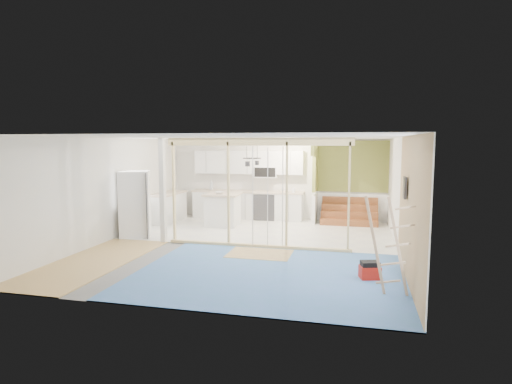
% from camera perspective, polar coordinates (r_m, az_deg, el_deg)
% --- Properties ---
extents(room, '(7.01, 8.01, 2.61)m').
position_cam_1_polar(room, '(10.06, -1.51, -0.13)').
color(room, slate).
rests_on(room, ground).
extents(floor_overlays, '(7.00, 8.00, 0.03)m').
position_cam_1_polar(floor_overlays, '(10.33, -1.00, -7.23)').
color(floor_overlays, silver).
rests_on(floor_overlays, room).
extents(stud_frame, '(4.66, 0.14, 2.60)m').
position_cam_1_polar(stud_frame, '(10.10, -3.00, 1.63)').
color(stud_frame, beige).
rests_on(stud_frame, room).
extents(base_cabinets, '(4.45, 2.24, 0.93)m').
position_cam_1_polar(base_cabinets, '(13.82, -4.33, -1.83)').
color(base_cabinets, white).
rests_on(base_cabinets, room).
extents(upper_cabinets, '(3.60, 0.41, 0.85)m').
position_cam_1_polar(upper_cabinets, '(13.91, -0.78, 3.85)').
color(upper_cabinets, white).
rests_on(upper_cabinets, room).
extents(green_partition, '(2.25, 1.51, 2.60)m').
position_cam_1_polar(green_partition, '(13.40, 11.09, -0.13)').
color(green_partition, olive).
rests_on(green_partition, room).
extents(pot_rack, '(0.52, 0.52, 0.72)m').
position_cam_1_polar(pot_rack, '(11.91, -0.58, 4.26)').
color(pot_rack, black).
rests_on(pot_rack, room).
extents(sheathing_panel, '(0.02, 4.00, 2.60)m').
position_cam_1_polar(sheathing_panel, '(7.79, 19.93, -2.46)').
color(sheathing_panel, tan).
rests_on(sheathing_panel, room).
extents(electrical_panel, '(0.04, 0.30, 0.40)m').
position_cam_1_polar(electrical_panel, '(8.33, 19.23, 0.55)').
color(electrical_panel, '#3B3B40').
rests_on(electrical_panel, room).
extents(ceiling_light, '(0.32, 0.32, 0.08)m').
position_cam_1_polar(ceiling_light, '(12.71, 8.19, 6.78)').
color(ceiling_light, '#FFEABF').
rests_on(ceiling_light, room).
extents(fridge, '(1.00, 0.96, 1.74)m').
position_cam_1_polar(fridge, '(11.71, -15.81, -1.56)').
color(fridge, white).
rests_on(fridge, room).
extents(island, '(1.05, 1.05, 0.99)m').
position_cam_1_polar(island, '(12.80, -4.45, -2.38)').
color(island, white).
rests_on(island, room).
extents(bowl, '(0.33, 0.33, 0.06)m').
position_cam_1_polar(bowl, '(12.62, -4.89, -0.10)').
color(bowl, silver).
rests_on(bowl, island).
extents(soap_bottle_a, '(0.15, 0.15, 0.32)m').
position_cam_1_polar(soap_bottle_a, '(14.27, -5.97, 0.95)').
color(soap_bottle_a, '#ACB4BF').
rests_on(soap_bottle_a, base_cabinets).
extents(soap_bottle_b, '(0.11, 0.11, 0.19)m').
position_cam_1_polar(soap_bottle_b, '(13.45, 5.06, 0.33)').
color(soap_bottle_b, white).
rests_on(soap_bottle_b, base_cabinets).
extents(toolbox, '(0.41, 0.35, 0.34)m').
position_cam_1_polar(toolbox, '(8.15, 14.94, -10.12)').
color(toolbox, '#AD1910').
rests_on(toolbox, room).
extents(ladder, '(0.86, 0.07, 1.60)m').
position_cam_1_polar(ladder, '(7.26, 17.36, -6.85)').
color(ladder, tan).
rests_on(ladder, room).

